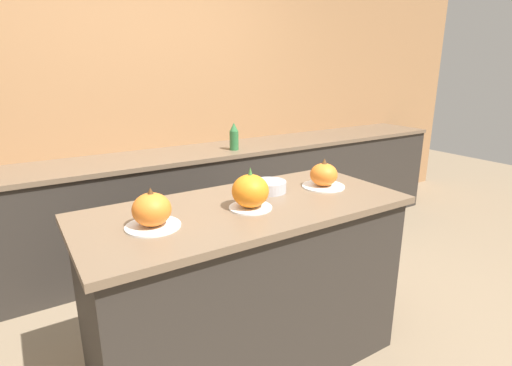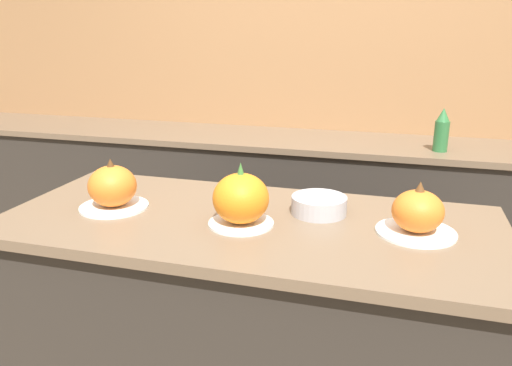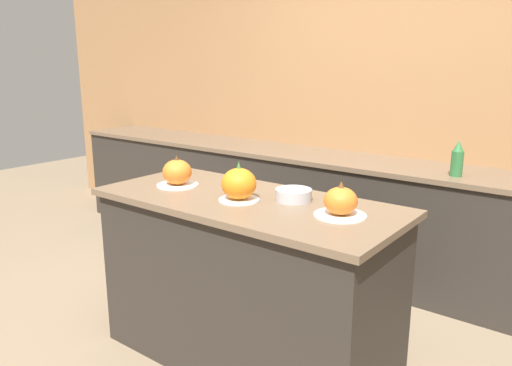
{
  "view_description": "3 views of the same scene",
  "coord_description": "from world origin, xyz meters",
  "px_view_note": "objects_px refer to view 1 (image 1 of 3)",
  "views": [
    {
      "loc": [
        -0.94,
        -1.58,
        1.58
      ],
      "look_at": [
        0.03,
        -0.03,
        1.04
      ],
      "focal_mm": 28.0,
      "sensor_mm": 36.0,
      "label": 1
    },
    {
      "loc": [
        0.45,
        -1.44,
        1.51
      ],
      "look_at": [
        0.02,
        0.03,
        1.04
      ],
      "focal_mm": 35.0,
      "sensor_mm": 36.0,
      "label": 2
    },
    {
      "loc": [
        1.54,
        -1.92,
        1.61
      ],
      "look_at": [
        0.04,
        0.04,
        1.0
      ],
      "focal_mm": 35.0,
      "sensor_mm": 36.0,
      "label": 3
    }
  ],
  "objects_px": {
    "pumpkin_cake_right": "(324,176)",
    "mixing_bowl": "(269,187)",
    "pumpkin_cake_center": "(250,192)",
    "pumpkin_cake_left": "(152,211)",
    "bottle_tall": "(234,137)"
  },
  "relations": [
    {
      "from": "bottle_tall",
      "to": "mixing_bowl",
      "type": "bearing_deg",
      "value": -110.77
    },
    {
      "from": "pumpkin_cake_right",
      "to": "mixing_bowl",
      "type": "height_order",
      "value": "pumpkin_cake_right"
    },
    {
      "from": "pumpkin_cake_left",
      "to": "pumpkin_cake_center",
      "type": "height_order",
      "value": "pumpkin_cake_center"
    },
    {
      "from": "pumpkin_cake_center",
      "to": "pumpkin_cake_right",
      "type": "relative_size",
      "value": 0.87
    },
    {
      "from": "pumpkin_cake_left",
      "to": "mixing_bowl",
      "type": "bearing_deg",
      "value": 11.56
    },
    {
      "from": "pumpkin_cake_left",
      "to": "bottle_tall",
      "type": "distance_m",
      "value": 1.75
    },
    {
      "from": "pumpkin_cake_right",
      "to": "mixing_bowl",
      "type": "distance_m",
      "value": 0.32
    },
    {
      "from": "pumpkin_cake_center",
      "to": "pumpkin_cake_right",
      "type": "distance_m",
      "value": 0.54
    },
    {
      "from": "bottle_tall",
      "to": "mixing_bowl",
      "type": "distance_m",
      "value": 1.28
    },
    {
      "from": "pumpkin_cake_left",
      "to": "pumpkin_cake_right",
      "type": "height_order",
      "value": "pumpkin_cake_left"
    },
    {
      "from": "pumpkin_cake_center",
      "to": "pumpkin_cake_right",
      "type": "bearing_deg",
      "value": 8.5
    },
    {
      "from": "bottle_tall",
      "to": "mixing_bowl",
      "type": "relative_size",
      "value": 1.25
    },
    {
      "from": "pumpkin_cake_left",
      "to": "pumpkin_cake_right",
      "type": "relative_size",
      "value": 0.98
    },
    {
      "from": "pumpkin_cake_right",
      "to": "pumpkin_cake_center",
      "type": "bearing_deg",
      "value": -171.5
    },
    {
      "from": "pumpkin_cake_center",
      "to": "bottle_tall",
      "type": "distance_m",
      "value": 1.51
    }
  ]
}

